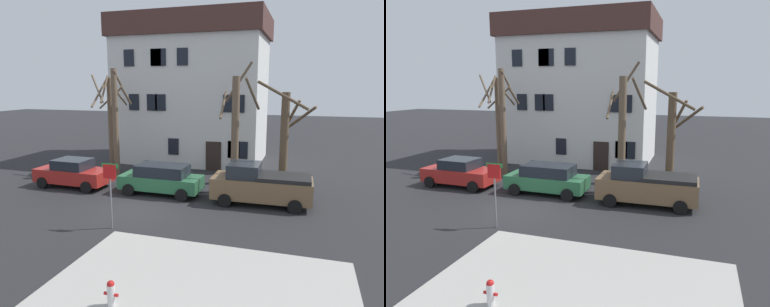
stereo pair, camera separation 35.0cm
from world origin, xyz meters
TOP-DOWN VIEW (x-y plane):
  - ground_plane at (0.00, 0.00)m, footprint 120.00×120.00m
  - sidewalk_slab at (5.12, -6.28)m, footprint 9.10×6.62m
  - building_main at (-0.97, 12.80)m, footprint 11.70×7.58m
  - tree_bare_near at (-4.94, 6.63)m, footprint 2.31×2.39m
  - tree_bare_mid at (-4.23, 5.87)m, footprint 2.11×2.23m
  - tree_bare_far at (3.76, 6.46)m, footprint 2.24×2.24m
  - tree_bare_end at (6.77, 5.72)m, footprint 3.19×3.23m
  - car_red_sedan at (-5.36, 2.65)m, footprint 4.53×2.19m
  - car_green_wagon at (0.28, 2.85)m, footprint 4.61×2.12m
  - pickup_truck_brown at (5.82, 2.78)m, footprint 5.06×2.35m
  - fire_hydrant at (3.06, -7.57)m, footprint 0.42×0.22m
  - street_sign_pole at (0.15, -2.45)m, footprint 0.76×0.07m
  - bicycle_leaning at (-6.90, 4.95)m, footprint 1.74×0.28m

SIDE VIEW (x-z plane):
  - ground_plane at x=0.00m, z-range 0.00..0.00m
  - sidewalk_slab at x=5.12m, z-range 0.00..0.12m
  - bicycle_leaning at x=-6.90m, z-range -0.15..0.88m
  - fire_hydrant at x=3.06m, z-range 0.13..0.88m
  - car_red_sedan at x=-5.36m, z-range 0.00..1.70m
  - car_green_wagon at x=0.28m, z-range 0.04..1.72m
  - pickup_truck_brown at x=5.82m, z-range -0.04..2.06m
  - street_sign_pole at x=0.15m, z-range 0.57..3.41m
  - tree_bare_end at x=6.77m, z-range -0.05..6.27m
  - tree_bare_far at x=3.76m, z-range -0.15..7.34m
  - tree_bare_near at x=-4.94m, z-range 0.12..7.13m
  - tree_bare_mid at x=-4.23m, z-range 0.22..7.33m
  - building_main at x=-0.97m, z-range 0.08..11.35m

